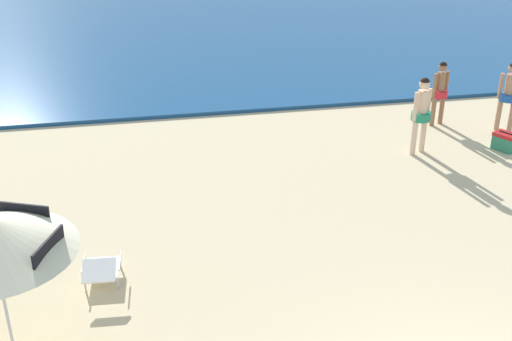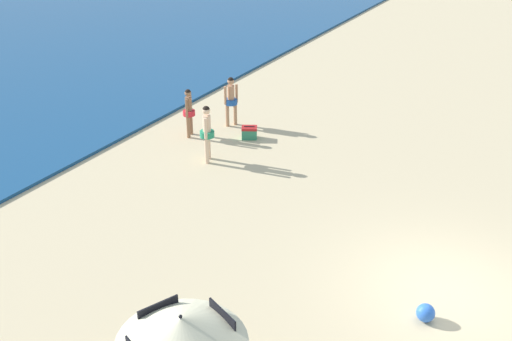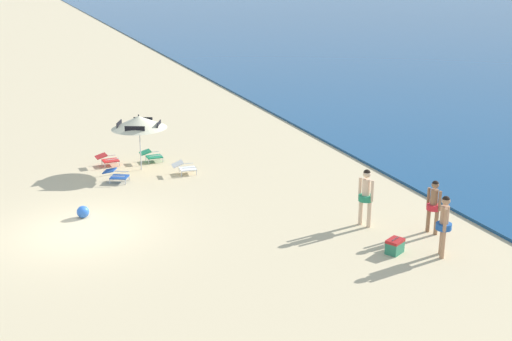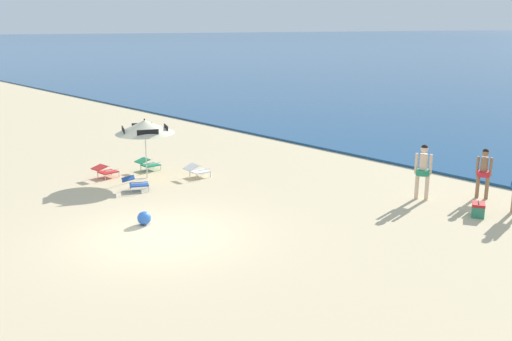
% 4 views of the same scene
% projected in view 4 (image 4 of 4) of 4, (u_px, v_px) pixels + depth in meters
% --- Properties ---
extents(ground_plane, '(800.00, 800.00, 0.00)m').
position_uv_depth(ground_plane, '(161.00, 236.00, 14.86)').
color(ground_plane, '#D1BA8E').
extents(beach_umbrella_striped_main, '(2.91, 2.91, 2.15)m').
position_uv_depth(beach_umbrella_striped_main, '(145.00, 127.00, 20.16)').
color(beach_umbrella_striped_main, silver).
rests_on(beach_umbrella_striped_main, ground).
extents(lounge_chair_under_umbrella, '(0.63, 0.90, 0.49)m').
position_uv_depth(lounge_chair_under_umbrella, '(105.00, 170.00, 20.53)').
color(lounge_chair_under_umbrella, red).
rests_on(lounge_chair_under_umbrella, ground).
extents(lounge_chair_beside_umbrella, '(0.60, 0.88, 0.49)m').
position_uv_depth(lounge_chair_beside_umbrella, '(148.00, 163.00, 21.57)').
color(lounge_chair_beside_umbrella, '#1E7F56').
rests_on(lounge_chair_beside_umbrella, ground).
extents(lounge_chair_facing_sea, '(0.62, 0.91, 0.51)m').
position_uv_depth(lounge_chair_facing_sea, '(197.00, 170.00, 20.61)').
color(lounge_chair_facing_sea, white).
rests_on(lounge_chair_facing_sea, ground).
extents(lounge_chair_spare_folded, '(0.84, 0.99, 0.49)m').
position_uv_depth(lounge_chair_spare_folded, '(135.00, 182.00, 18.95)').
color(lounge_chair_spare_folded, '#1E4799').
rests_on(lounge_chair_spare_folded, ground).
extents(person_standing_beside, '(0.48, 0.43, 1.76)m').
position_uv_depth(person_standing_beside, '(423.00, 168.00, 17.80)').
color(person_standing_beside, beige).
rests_on(person_standing_beside, ground).
extents(person_wading_in, '(0.46, 0.39, 1.60)m').
position_uv_depth(person_wading_in, '(484.00, 170.00, 17.94)').
color(person_wading_in, '#8C6042').
rests_on(person_wading_in, ground).
extents(cooler_box, '(0.55, 0.60, 0.43)m').
position_uv_depth(cooler_box, '(478.00, 210.00, 16.39)').
color(cooler_box, '#2D7F5B').
rests_on(cooler_box, ground).
extents(beach_ball, '(0.38, 0.38, 0.38)m').
position_uv_depth(beach_ball, '(144.00, 218.00, 15.70)').
color(beach_ball, blue).
rests_on(beach_ball, ground).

